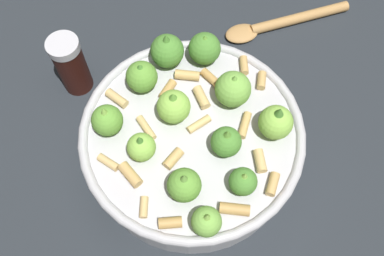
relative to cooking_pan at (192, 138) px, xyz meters
name	(u,v)px	position (x,y,z in m)	size (l,w,h in m)	color
ground_plane	(192,155)	(0.00, 0.00, -0.05)	(2.40, 2.40, 0.00)	#23282D
cooking_pan	(192,138)	(0.00, 0.00, 0.00)	(0.27, 0.27, 0.12)	#B7B7BC
pepper_shaker	(71,65)	(-0.19, -0.04, 0.00)	(0.04, 0.04, 0.10)	#33140F
wooden_spoon	(280,23)	(-0.07, 0.25, -0.04)	(0.11, 0.20, 0.02)	#B2844C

